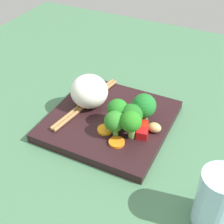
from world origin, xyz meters
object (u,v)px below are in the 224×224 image
broccoli_floret_4 (131,122)px  drinking_glass (217,200)px  carrot_slice_2 (127,121)px  chopstick_pair (86,103)px  rice_mound (89,91)px  square_plate (110,121)px

broccoli_floret_4 → drinking_glass: drinking_glass is taller
carrot_slice_2 → drinking_glass: size_ratio=0.25×
drinking_glass → chopstick_pair: bearing=-26.4°
carrot_slice_2 → chopstick_pair: (10.18, -1.37, 0.16)cm
rice_mound → carrot_slice_2: (-9.38, 1.60, -3.31)cm
drinking_glass → rice_mound: bearing=-27.3°
rice_mound → broccoli_floret_4: (-11.88, 5.65, 0.28)cm
broccoli_floret_4 → chopstick_pair: bearing=-23.2°
carrot_slice_2 → drinking_glass: bearing=145.8°
square_plate → rice_mound: rice_mound is taller
rice_mound → carrot_slice_2: bearing=170.3°
broccoli_floret_4 → chopstick_pair: 14.21cm
broccoli_floret_4 → drinking_glass: 20.02cm
broccoli_floret_4 → carrot_slice_2: size_ratio=2.45×
square_plate → carrot_slice_2: bearing=-175.5°
rice_mound → chopstick_pair: bearing=15.9°
square_plate → carrot_slice_2: (-3.70, -0.29, 1.14)cm
rice_mound → chopstick_pair: size_ratio=0.37×
square_plate → drinking_glass: size_ratio=2.40×
broccoli_floret_4 → carrot_slice_2: (2.49, -4.05, -3.59)cm
chopstick_pair → broccoli_floret_4: bearing=75.3°
broccoli_floret_4 → chopstick_pair: (12.68, -5.42, -3.43)cm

